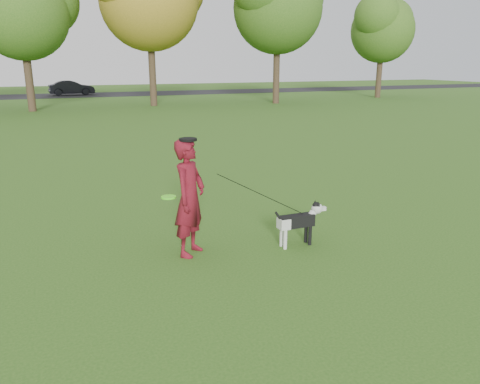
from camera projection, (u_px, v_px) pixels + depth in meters
name	position (u px, v px, depth m)	size (l,w,h in m)	color
ground	(247.00, 236.00, 8.47)	(120.00, 120.00, 0.00)	#285116
road	(82.00, 95.00, 44.14)	(120.00, 7.00, 0.02)	black
man	(190.00, 198.00, 7.45)	(0.69, 0.46, 1.90)	#5B0D16
dog	(300.00, 219.00, 7.94)	(1.00, 0.20, 0.76)	black
car_mid	(72.00, 88.00, 43.65)	(1.42, 4.06, 1.34)	black
man_held_items	(263.00, 195.00, 7.71)	(2.46, 0.49, 1.40)	#55FF20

